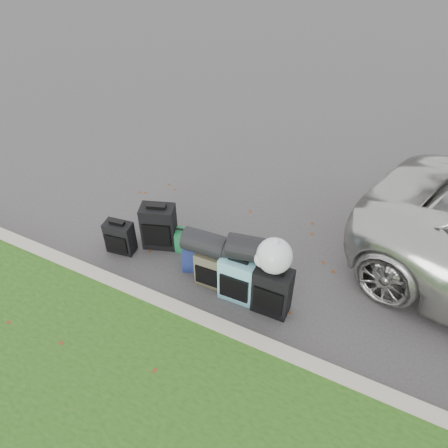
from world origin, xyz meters
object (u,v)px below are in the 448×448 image
at_px(tote_green, 186,240).
at_px(tote_navy, 194,258).
at_px(suitcase_small_black, 120,237).
at_px(suitcase_olive, 211,268).
at_px(suitcase_teal, 239,278).
at_px(suitcase_large_black_right, 272,291).
at_px(suitcase_large_black_left, 159,226).

distance_m(tote_green, tote_navy, 0.39).
xyz_separation_m(suitcase_small_black, tote_green, (0.79, 0.43, -0.09)).
bearing_deg(suitcase_small_black, suitcase_olive, -7.62).
bearing_deg(tote_green, suitcase_teal, -43.56).
bearing_deg(suitcase_olive, suitcase_small_black, 178.25).
relative_size(suitcase_small_black, tote_green, 1.55).
relative_size(suitcase_small_black, suitcase_teal, 0.75).
xyz_separation_m(suitcase_teal, tote_green, (-1.03, 0.46, -0.17)).
bearing_deg(suitcase_large_black_right, suitcase_teal, 177.40).
bearing_deg(tote_green, tote_navy, -62.65).
distance_m(suitcase_small_black, suitcase_large_black_right, 2.27).
relative_size(tote_green, tote_navy, 0.97).
height_order(suitcase_small_black, suitcase_large_black_right, suitcase_large_black_right).
bearing_deg(suitcase_olive, suitcase_teal, -10.55).
bearing_deg(suitcase_large_black_left, suitcase_teal, -35.03).
height_order(suitcase_large_black_right, tote_green, suitcase_large_black_right).
height_order(suitcase_large_black_left, tote_navy, suitcase_large_black_left).
relative_size(suitcase_olive, suitcase_teal, 0.80).
distance_m(suitcase_large_black_left, suitcase_large_black_right, 1.89).
xyz_separation_m(suitcase_small_black, suitcase_olive, (1.41, 0.03, 0.02)).
xyz_separation_m(suitcase_large_black_left, suitcase_olive, (0.99, -0.32, -0.08)).
height_order(suitcase_small_black, suitcase_olive, suitcase_olive).
bearing_deg(suitcase_large_black_left, tote_navy, -35.53).
xyz_separation_m(suitcase_olive, tote_green, (-0.62, 0.40, -0.10)).
relative_size(suitcase_teal, tote_navy, 2.02).
height_order(suitcase_small_black, tote_navy, suitcase_small_black).
distance_m(suitcase_teal, tote_green, 1.14).
height_order(suitcase_olive, tote_navy, suitcase_olive).
bearing_deg(suitcase_olive, suitcase_large_black_left, 159.27).
distance_m(suitcase_small_black, suitcase_large_black_left, 0.56).
height_order(tote_green, tote_navy, tote_navy).
bearing_deg(suitcase_small_black, suitcase_large_black_right, -9.64).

